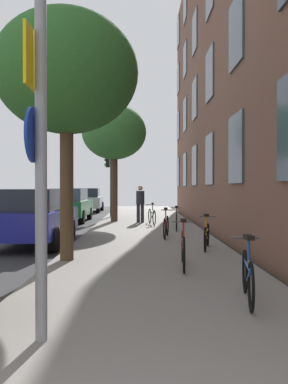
% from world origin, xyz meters
% --- Properties ---
extents(ground_plane, '(41.80, 41.80, 0.00)m').
position_xyz_m(ground_plane, '(-2.40, 15.00, 0.00)').
color(ground_plane, '#332D28').
extents(sidewalk, '(4.20, 38.00, 0.12)m').
position_xyz_m(sidewalk, '(1.10, 15.00, 0.06)').
color(sidewalk, gray).
rests_on(sidewalk, ground).
extents(building_facade, '(0.56, 27.00, 13.37)m').
position_xyz_m(building_facade, '(3.69, 14.50, 6.70)').
color(building_facade, brown).
rests_on(building_facade, ground).
extents(sign_post, '(0.15, 0.60, 3.59)m').
position_xyz_m(sign_post, '(-0.13, 3.58, 2.11)').
color(sign_post, gray).
rests_on(sign_post, sidewalk).
extents(traffic_light, '(0.43, 0.24, 3.48)m').
position_xyz_m(traffic_light, '(-0.76, 21.36, 2.51)').
color(traffic_light, black).
rests_on(traffic_light, sidewalk).
extents(tree_near, '(3.07, 3.07, 5.31)m').
position_xyz_m(tree_near, '(-0.68, 8.26, 4.10)').
color(tree_near, '#4C3823').
rests_on(tree_near, sidewalk).
extents(tree_far, '(2.97, 2.97, 5.38)m').
position_xyz_m(tree_far, '(-0.32, 18.54, 4.20)').
color(tree_far, '#4C3823').
rests_on(tree_far, sidewalk).
extents(bicycle_0, '(0.45, 1.60, 0.92)m').
position_xyz_m(bicycle_0, '(2.35, 4.99, 0.48)').
color(bicycle_0, black).
rests_on(bicycle_0, sidewalk).
extents(bicycle_1, '(0.42, 1.72, 0.96)m').
position_xyz_m(bicycle_1, '(1.72, 7.39, 0.49)').
color(bicycle_1, black).
rests_on(bicycle_1, sidewalk).
extents(bicycle_2, '(0.52, 1.60, 0.90)m').
position_xyz_m(bicycle_2, '(2.56, 9.79, 0.47)').
color(bicycle_2, black).
rests_on(bicycle_2, sidewalk).
extents(bicycle_3, '(0.42, 1.63, 0.94)m').
position_xyz_m(bicycle_3, '(1.69, 12.19, 0.49)').
color(bicycle_3, black).
rests_on(bicycle_3, sidewalk).
extents(bicycle_4, '(0.42, 1.69, 0.89)m').
position_xyz_m(bicycle_4, '(2.22, 14.59, 0.47)').
color(bicycle_4, black).
rests_on(bicycle_4, sidewalk).
extents(bicycle_5, '(0.43, 1.67, 0.92)m').
position_xyz_m(bicycle_5, '(1.38, 16.99, 0.48)').
color(bicycle_5, black).
rests_on(bicycle_5, sidewalk).
extents(pedestrian_0, '(0.41, 0.41, 1.65)m').
position_xyz_m(pedestrian_0, '(0.89, 17.84, 1.06)').
color(pedestrian_0, '#26262D').
rests_on(pedestrian_0, sidewalk).
extents(car_1, '(1.86, 4.15, 1.62)m').
position_xyz_m(car_1, '(-2.15, 11.28, 0.84)').
color(car_1, navy).
rests_on(car_1, road_asphalt).
extents(car_2, '(1.76, 4.31, 1.62)m').
position_xyz_m(car_2, '(-2.54, 19.61, 0.84)').
color(car_2, '#19662D').
rests_on(car_2, road_asphalt).
extents(car_3, '(2.08, 4.24, 1.62)m').
position_xyz_m(car_3, '(-2.75, 27.94, 0.84)').
color(car_3, '#B7B7BC').
rests_on(car_3, road_asphalt).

